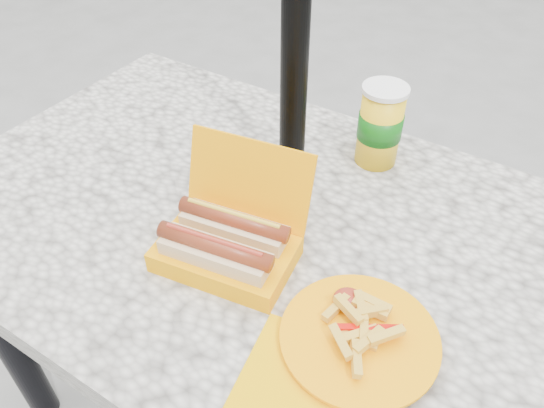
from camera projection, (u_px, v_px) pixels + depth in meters
The scene contains 4 objects.
picnic_table at pixel (248, 253), 1.04m from camera, with size 1.20×0.80×0.75m.
hotdog_box at pixel (227, 242), 0.86m from camera, with size 0.24×0.22×0.17m.
fries_plate at pixel (355, 339), 0.75m from camera, with size 0.25×0.32×0.04m.
soda_cup at pixel (380, 125), 1.04m from camera, with size 0.09×0.09×0.17m.
Camera 1 is at (0.42, -0.58, 1.41)m, focal length 35.00 mm.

